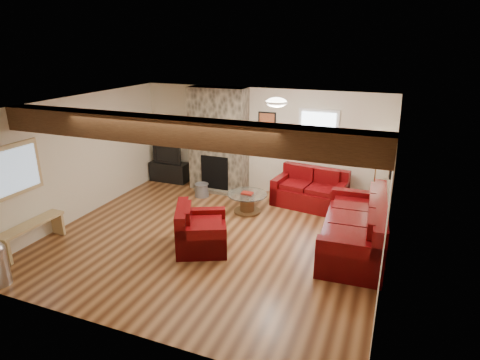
% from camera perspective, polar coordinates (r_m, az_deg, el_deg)
% --- Properties ---
extents(room, '(8.00, 8.00, 8.00)m').
position_cam_1_polar(room, '(7.16, -4.10, 0.67)').
color(room, '#562D16').
rests_on(room, ground).
extents(floor, '(6.00, 6.00, 0.00)m').
position_cam_1_polar(floor, '(7.65, -3.87, -8.23)').
color(floor, '#562D16').
rests_on(floor, ground).
extents(oak_beam, '(6.00, 0.36, 0.38)m').
position_cam_1_polar(oak_beam, '(5.82, -9.69, 6.91)').
color(oak_beam, '#372010').
rests_on(oak_beam, room).
extents(chimney_breast, '(1.40, 0.67, 2.50)m').
position_cam_1_polar(chimney_breast, '(9.75, -3.09, 5.55)').
color(chimney_breast, '#363129').
rests_on(chimney_breast, floor).
extents(back_window, '(0.90, 0.08, 1.10)m').
position_cam_1_polar(back_window, '(9.18, 11.01, 6.48)').
color(back_window, white).
rests_on(back_window, room).
extents(hatch_window, '(0.08, 1.00, 0.90)m').
position_cam_1_polar(hatch_window, '(7.79, -29.34, 1.27)').
color(hatch_window, tan).
rests_on(hatch_window, room).
extents(ceiling_dome, '(0.40, 0.40, 0.18)m').
position_cam_1_polar(ceiling_dome, '(7.38, 5.19, 10.72)').
color(ceiling_dome, '#F0E4CC').
rests_on(ceiling_dome, room).
extents(artwork_back, '(0.42, 0.06, 0.52)m').
position_cam_1_polar(artwork_back, '(9.43, 3.84, 8.06)').
color(artwork_back, black).
rests_on(artwork_back, room).
extents(artwork_right, '(0.06, 0.55, 0.42)m').
position_cam_1_polar(artwork_right, '(6.65, 20.73, 2.48)').
color(artwork_right, black).
rests_on(artwork_right, room).
extents(sofa_three, '(1.16, 2.49, 0.94)m').
position_cam_1_polar(sofa_three, '(7.37, 15.91, -6.02)').
color(sofa_three, '#4D050B').
rests_on(sofa_three, floor).
extents(loveseat, '(1.66, 1.11, 0.82)m').
position_cam_1_polar(loveseat, '(9.05, 9.89, -1.17)').
color(loveseat, '#4D050B').
rests_on(loveseat, floor).
extents(armchair_red, '(1.20, 1.26, 0.80)m').
position_cam_1_polar(armchair_red, '(7.17, -5.47, -6.71)').
color(armchair_red, '#4D050B').
rests_on(armchair_red, floor).
extents(coffee_table, '(0.86, 0.86, 0.45)m').
position_cam_1_polar(coffee_table, '(8.65, 1.03, -3.27)').
color(coffee_table, '#4D2F18').
rests_on(coffee_table, floor).
extents(tv_cabinet, '(1.01, 0.40, 0.50)m').
position_cam_1_polar(tv_cabinet, '(10.71, -9.99, 1.17)').
color(tv_cabinet, black).
rests_on(tv_cabinet, floor).
extents(television, '(0.80, 0.11, 0.46)m').
position_cam_1_polar(television, '(10.57, -10.14, 3.66)').
color(television, black).
rests_on(television, tv_cabinet).
extents(floor_lamp, '(0.41, 0.41, 1.59)m').
position_cam_1_polar(floor_lamp, '(8.93, 19.05, 4.15)').
color(floor_lamp, '#B3854A').
rests_on(floor_lamp, floor).
extents(pine_bench, '(0.30, 1.27, 0.47)m').
position_cam_1_polar(pine_bench, '(8.10, -27.39, -7.03)').
color(pine_bench, tan).
rests_on(pine_bench, floor).
extents(coal_bucket, '(0.34, 0.34, 0.32)m').
position_cam_1_polar(coal_bucket, '(9.58, -5.46, -1.39)').
color(coal_bucket, gray).
rests_on(coal_bucket, floor).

